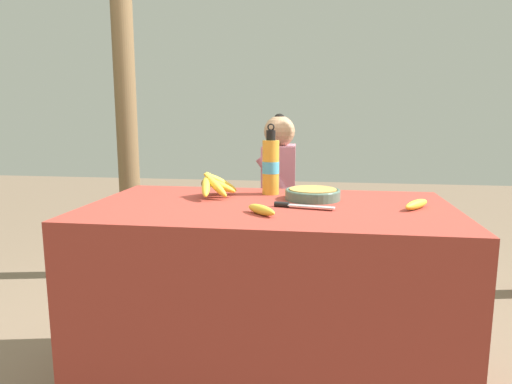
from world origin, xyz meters
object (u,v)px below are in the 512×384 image
water_bottle (271,166)px  knife (295,205)px  wooden_bench (320,238)px  loose_banana_front (261,210)px  banana_bunch_ripe (214,184)px  loose_banana_side (416,204)px  banana_bunch_green (390,220)px  seated_vendor (272,191)px  serving_bowl (313,193)px  support_post_near (125,94)px

water_bottle → knife: bearing=-66.3°
knife → wooden_bench: (0.10, 1.17, -0.44)m
loose_banana_front → knife: size_ratio=0.57×
banana_bunch_ripe → water_bottle: size_ratio=0.81×
loose_banana_side → wooden_bench: size_ratio=0.10×
knife → banana_bunch_green: 1.32m
banana_bunch_ripe → knife: (0.35, -0.18, -0.05)m
seated_vendor → wooden_bench: bearing=-176.7°
serving_bowl → wooden_bench: size_ratio=0.16×
loose_banana_side → serving_bowl: bearing=160.5°
loose_banana_side → knife: (-0.44, -0.05, -0.01)m
water_bottle → wooden_bench: water_bottle is taller
serving_bowl → wooden_bench: serving_bowl is taller
loose_banana_front → loose_banana_side: same height
wooden_bench → support_post_near: (-1.33, 0.15, 0.91)m
banana_bunch_green → seated_vendor: bearing=-177.2°
wooden_bench → support_post_near: size_ratio=0.57×
seated_vendor → banana_bunch_ripe: bearing=78.8°
banana_bunch_ripe → wooden_bench: bearing=65.7°
water_bottle → knife: (0.12, -0.28, -0.11)m
loose_banana_front → wooden_bench: (0.21, 1.30, -0.45)m
loose_banana_side → support_post_near: 2.16m
serving_bowl → loose_banana_side: bearing=-19.5°
water_bottle → loose_banana_side: size_ratio=2.02×
wooden_bench → banana_bunch_green: banana_bunch_green is taller
seated_vendor → support_post_near: size_ratio=0.45×
water_bottle → banana_bunch_green: size_ratio=1.33×
loose_banana_front → loose_banana_side: (0.55, 0.18, 0.00)m
banana_bunch_ripe → banana_bunch_green: (0.87, 0.99, -0.36)m
water_bottle → seated_vendor: 0.89m
banana_bunch_green → loose_banana_side: bearing=-94.1°
serving_bowl → support_post_near: (-1.29, 1.14, 0.46)m
knife → seated_vendor: (-0.21, 1.14, -0.14)m
support_post_near → seated_vendor: bearing=-10.4°
seated_vendor → loose_banana_side: bearing=118.0°
support_post_near → loose_banana_side: bearing=-37.3°
knife → loose_banana_front: bearing=-118.5°
serving_bowl → loose_banana_front: size_ratio=1.74×
loose_banana_front → banana_bunch_green: bearing=64.1°
knife → water_bottle: bearing=125.2°
serving_bowl → loose_banana_side: serving_bowl is taller
banana_bunch_ripe → water_bottle: bearing=25.0°
water_bottle → seated_vendor: bearing=95.9°
water_bottle → loose_banana_front: bearing=-88.1°
water_bottle → wooden_bench: bearing=76.0°
water_bottle → knife: water_bottle is taller
wooden_bench → knife: bearing=-94.7°
banana_bunch_green → support_post_near: size_ratio=0.09×
water_bottle → loose_banana_side: 0.62m
wooden_bench → loose_banana_side: bearing=-72.9°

